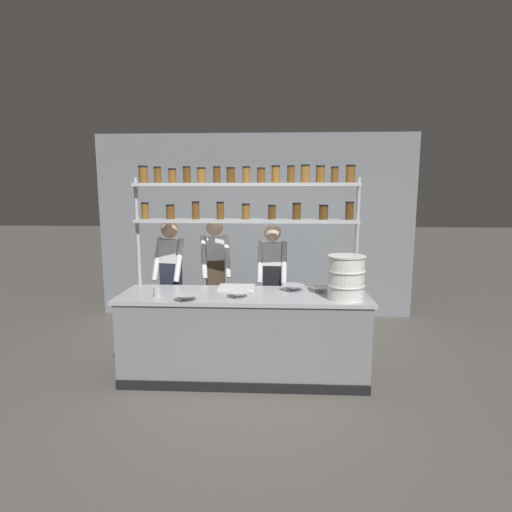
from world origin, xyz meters
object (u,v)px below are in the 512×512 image
Objects in this scene: prep_bowl_center_back at (186,298)px; prep_bowl_near_right at (293,288)px; spice_shelf_unit at (247,204)px; prep_bowl_near_left at (238,295)px; chef_left at (171,278)px; chef_center at (215,274)px; chef_right at (272,280)px; container_stack at (346,277)px; serving_cup_front at (158,292)px; prep_bowl_center_front at (320,289)px; cutting_board at (237,287)px.

prep_bowl_near_right is at bearing 22.84° from prep_bowl_center_back.
prep_bowl_near_left is (-0.06, -0.48, -0.90)m from spice_shelf_unit.
prep_bowl_near_left is (0.91, -0.80, 0.00)m from chef_left.
spice_shelf_unit is at bearing -63.93° from chef_center.
chef_right reaches higher than prep_bowl_near_right.
container_stack reaches higher than prep_bowl_near_right.
chef_center reaches higher than serving_cup_front.
chef_left is at bearing 161.36° from spice_shelf_unit.
spice_shelf_unit is 1.36m from chef_left.
prep_bowl_center_front is (1.24, -0.72, -0.01)m from chef_center.
prep_bowl_center_back is at bearing -129.85° from cutting_board.
prep_bowl_center_back is at bearing -132.08° from spice_shelf_unit.
chef_center is 16.34× the size of serving_cup_front.
prep_bowl_center_back is at bearing -22.73° from serving_cup_front.
prep_bowl_center_front is at bearing -46.82° from chef_right.
cutting_board is at bearing 97.80° from prep_bowl_near_left.
prep_bowl_near_left is at bearing -28.51° from chef_left.
container_stack is at bearing -31.54° from prep_bowl_near_right.
serving_cup_front is (-1.69, -0.29, 0.02)m from prep_bowl_center_front.
cutting_board is (-0.11, -0.08, -0.92)m from spice_shelf_unit.
prep_bowl_center_back is (-1.36, -0.42, 0.00)m from prep_bowl_center_front.
prep_bowl_center_back is at bearing -54.21° from chef_left.
prep_bowl_near_left is 0.90m from prep_bowl_center_front.
serving_cup_front is (-0.77, -0.41, 0.04)m from cutting_board.
cutting_board is 1.85× the size of prep_bowl_near_left.
container_stack is at bearing -47.37° from chef_right.
prep_bowl_center_front is 1.43m from prep_bowl_center_back.
prep_bowl_center_front is (-0.22, 0.28, -0.19)m from container_stack.
cutting_board is at bearing -75.90° from chef_center.
serving_cup_front is at bearing -167.16° from prep_bowl_near_right.
chef_right is (0.72, -0.11, -0.04)m from chef_center.
chef_center is at bearing 145.75° from container_stack.
serving_cup_front is (-1.91, -0.01, -0.17)m from container_stack.
chef_right is 1.34m from prep_bowl_center_back.
serving_cup_front is (-0.45, -1.00, 0.02)m from chef_center.
chef_left is (-0.97, 0.33, -0.91)m from spice_shelf_unit.
prep_bowl_center_back is at bearing -126.45° from chef_right.
prep_bowl_near_left is 0.83m from serving_cup_front.
spice_shelf_unit reaches higher than chef_left.
chef_left is 2.15m from container_stack.
chef_center is at bearing 174.58° from chef_right.
prep_bowl_near_left is (-1.08, 0.01, -0.19)m from container_stack.
chef_center reaches higher than container_stack.
prep_bowl_near_right is at bearing -50.52° from chef_center.
chef_center is 1.43m from prep_bowl_center_front.
prep_bowl_center_front is (1.76, -0.53, 0.00)m from chef_left.
prep_bowl_near_right is at bearing -5.59° from chef_left.
serving_cup_front reaches higher than cutting_board.
prep_bowl_center_front is 0.29m from prep_bowl_near_right.
prep_bowl_center_front is at bearing 17.70° from prep_bowl_near_left.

